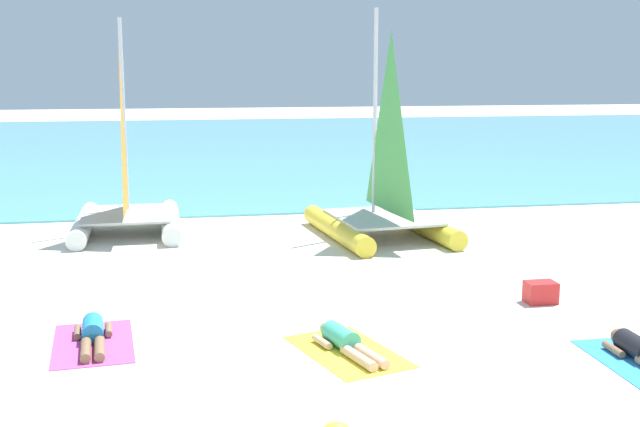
# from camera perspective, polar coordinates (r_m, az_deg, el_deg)

# --- Properties ---
(ground_plane) EXTENTS (120.00, 120.00, 0.00)m
(ground_plane) POSITION_cam_1_polar(r_m,az_deg,el_deg) (19.53, -2.54, -0.97)
(ground_plane) COLOR silver
(ocean_water) EXTENTS (120.00, 40.00, 0.05)m
(ocean_water) POSITION_cam_1_polar(r_m,az_deg,el_deg) (40.85, -6.77, 4.96)
(ocean_water) COLOR #5BB2C1
(ocean_water) RESTS_ON ground
(sailboat_white) EXTENTS (2.52, 3.89, 5.02)m
(sailboat_white) POSITION_cam_1_polar(r_m,az_deg,el_deg) (19.23, -13.76, 0.82)
(sailboat_white) COLOR white
(sailboat_white) RESTS_ON ground
(sailboat_yellow) EXTENTS (2.96, 4.24, 5.20)m
(sailboat_yellow) POSITION_cam_1_polar(r_m,az_deg,el_deg) (18.24, 4.46, 0.67)
(sailboat_yellow) COLOR yellow
(sailboat_yellow) RESTS_ON ground
(towel_left) EXTENTS (1.26, 1.99, 0.01)m
(towel_left) POSITION_cam_1_polar(r_m,az_deg,el_deg) (11.84, -16.02, -8.96)
(towel_left) COLOR #D84C99
(towel_left) RESTS_ON ground
(sunbather_left) EXTENTS (0.58, 1.57, 0.30)m
(sunbather_left) POSITION_cam_1_polar(r_m,az_deg,el_deg) (11.87, -16.05, -8.29)
(sunbather_left) COLOR #268CCC
(sunbather_left) RESTS_ON towel_left
(towel_middle) EXTENTS (1.60, 2.14, 0.01)m
(towel_middle) POSITION_cam_1_polar(r_m,az_deg,el_deg) (11.08, 2.02, -9.91)
(towel_middle) COLOR yellow
(towel_middle) RESTS_ON ground
(sunbather_middle) EXTENTS (0.82, 1.54, 0.30)m
(sunbather_middle) POSITION_cam_1_polar(r_m,az_deg,el_deg) (11.09, 1.85, -9.20)
(sunbather_middle) COLOR #3FB28C
(sunbather_middle) RESTS_ON towel_middle
(sunbather_right) EXTENTS (0.54, 1.56, 0.30)m
(sunbather_right) POSITION_cam_1_polar(r_m,az_deg,el_deg) (11.54, 22.08, -9.19)
(sunbather_right) COLOR black
(sunbather_right) RESTS_ON towel_right
(cooler_box) EXTENTS (0.50, 0.36, 0.36)m
(cooler_box) POSITION_cam_1_polar(r_m,az_deg,el_deg) (13.74, 15.61, -5.49)
(cooler_box) COLOR red
(cooler_box) RESTS_ON ground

